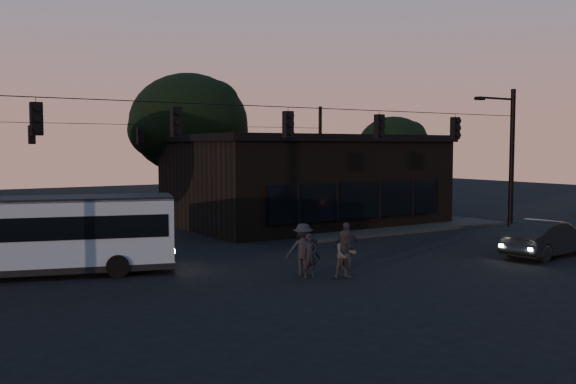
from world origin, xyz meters
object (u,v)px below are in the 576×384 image
bus (30,232)px  car (547,238)px  pedestrian_d (303,250)px  pedestrian_b (345,255)px  building (305,180)px  pedestrian_c (347,245)px  pedestrian_a (310,256)px

bus → car: size_ratio=2.16×
bus → pedestrian_d: size_ratio=5.46×
bus → pedestrian_d: 9.95m
pedestrian_b → building: bearing=77.9°
pedestrian_c → pedestrian_d: 2.19m
pedestrian_c → car: bearing=176.0°
car → building: bearing=0.5°
building → pedestrian_d: size_ratio=8.03×
bus → car: 20.90m
building → bus: bearing=-155.9°
car → pedestrian_c: pedestrian_c is taller
bus → pedestrian_c: size_ratio=5.82×
car → pedestrian_b: bearing=76.9°
pedestrian_c → pedestrian_d: bearing=17.7°
pedestrian_b → car: bearing=10.9°
car → pedestrian_a: size_ratio=3.04×
bus → pedestrian_c: bearing=-8.3°
pedestrian_c → pedestrian_a: bearing=27.9°
building → pedestrian_d: building is taller
bus → pedestrian_c: 11.75m
bus → pedestrian_b: bearing=-17.3°
pedestrian_a → pedestrian_b: (0.99, -0.81, 0.06)m
car → pedestrian_c: size_ratio=2.70×
car → pedestrian_a: (-11.03, 1.94, -0.00)m
pedestrian_a → pedestrian_c: pedestrian_c is taller
building → bus: building is taller
building → bus: (-17.46, -7.80, -1.09)m
pedestrian_d → car: bearing=-158.3°
building → car: 15.71m
building → pedestrian_b: (-8.08, -14.34, -1.85)m
building → pedestrian_d: (-9.09, -13.13, -1.75)m
pedestrian_a → pedestrian_d: (-0.02, 0.40, 0.16)m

